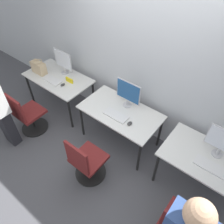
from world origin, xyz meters
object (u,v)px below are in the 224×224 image
keyboard_center (116,115)px  keyboard_right (210,166)px  office_chair_center (87,163)px  keyboard_left (52,80)px  monitor_left (63,61)px  office_chair_left (28,116)px  mouse_center (130,123)px  monitor_right (224,142)px  monitor_center (128,93)px  mouse_left (63,85)px  handbag (39,67)px

keyboard_center → keyboard_right: bearing=0.9°
office_chair_center → keyboard_right: office_chair_center is taller
keyboard_left → keyboard_center: (1.47, 0.01, 0.00)m
keyboard_left → keyboard_center: size_ratio=1.00×
office_chair_center → monitor_left: bearing=145.1°
monitor_left → keyboard_left: bearing=-90.0°
office_chair_left → mouse_center: (1.68, 0.68, 0.37)m
keyboard_left → monitor_right: bearing=5.3°
monitor_center → keyboard_center: (0.00, -0.31, -0.25)m
mouse_left → office_chair_center: 1.51m
handbag → monitor_center: bearing=8.9°
office_chair_center → keyboard_right: (1.42, 0.77, 0.36)m
monitor_center → monitor_right: (1.47, -0.04, 0.00)m
office_chair_left → monitor_right: monitor_right is taller
monitor_center → monitor_right: bearing=-1.7°
keyboard_left → office_chair_center: office_chair_center is taller
monitor_center → keyboard_center: 0.39m
monitor_right → office_chair_left: bearing=-161.6°
keyboard_center → office_chair_center: 0.83m
keyboard_left → handbag: bearing=176.6°
mouse_left → office_chair_left: size_ratio=0.10×
monitor_left → keyboard_center: size_ratio=1.17×
keyboard_center → handbag: 1.85m
keyboard_center → keyboard_right: 1.47m
mouse_left → keyboard_right: bearing=0.2°
monitor_left → keyboard_left: 0.40m
mouse_center → office_chair_center: bearing=-106.7°
monitor_center → office_chair_center: (0.05, -1.06, -0.61)m
monitor_left → keyboard_center: (1.47, -0.31, -0.25)m
keyboard_left → office_chair_center: (1.52, -0.74, -0.36)m
office_chair_left → monitor_right: bearing=18.4°
mouse_center → monitor_center: bearing=130.2°
monitor_center → office_chair_center: monitor_center is taller
office_chair_center → handbag: 2.10m
keyboard_left → office_chair_center: size_ratio=0.45×
office_chair_center → monitor_center: bearing=92.6°
monitor_center → handbag: size_ratio=1.52×
handbag → office_chair_center: bearing=-21.9°
monitor_right → mouse_center: bearing=-167.1°
handbag → keyboard_center: bearing=-0.5°
keyboard_center → handbag: bearing=179.5°
keyboard_left → keyboard_center: same height
mouse_left → mouse_center: size_ratio=1.00×
keyboard_left → monitor_right: size_ratio=0.85×
monitor_right → monitor_center: bearing=178.3°
office_chair_center → handbag: (-1.90, 0.76, 0.47)m
monitor_left → keyboard_left: size_ratio=1.17×
keyboard_right → keyboard_center: bearing=-179.1°
monitor_left → office_chair_left: 1.18m
mouse_left → office_chair_center: (1.26, -0.76, -0.37)m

